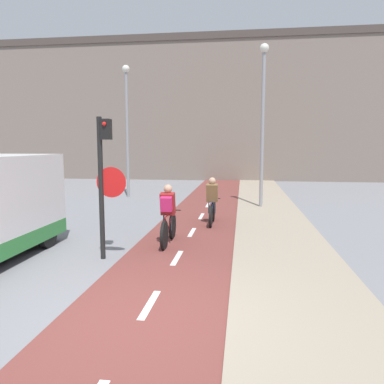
% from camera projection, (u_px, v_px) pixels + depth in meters
% --- Properties ---
extents(ground_plane, '(120.00, 120.00, 0.00)m').
position_uv_depth(ground_plane, '(141.00, 320.00, 5.45)').
color(ground_plane, gray).
extents(bike_lane, '(2.49, 60.00, 0.02)m').
position_uv_depth(bike_lane, '(141.00, 319.00, 5.46)').
color(bike_lane, brown).
rests_on(bike_lane, ground_plane).
extents(sidewalk_strip, '(2.40, 60.00, 0.05)m').
position_uv_depth(sidewalk_strip, '(315.00, 330.00, 5.12)').
color(sidewalk_strip, gray).
rests_on(sidewalk_strip, ground_plane).
extents(building_row_background, '(60.00, 5.20, 10.32)m').
position_uv_depth(building_row_background, '(225.00, 111.00, 28.74)').
color(building_row_background, slate).
rests_on(building_row_background, ground_plane).
extents(traffic_light_pole, '(0.67, 0.25, 3.15)m').
position_uv_depth(traffic_light_pole, '(104.00, 172.00, 8.17)').
color(traffic_light_pole, black).
rests_on(traffic_light_pole, ground_plane).
extents(street_lamp_far, '(0.36, 0.36, 6.29)m').
position_uv_depth(street_lamp_far, '(127.00, 117.00, 17.93)').
color(street_lamp_far, gray).
rests_on(street_lamp_far, ground_plane).
extents(street_lamp_sidewalk, '(0.36, 0.36, 6.46)m').
position_uv_depth(street_lamp_sidewalk, '(263.00, 109.00, 14.79)').
color(street_lamp_sidewalk, gray).
rests_on(street_lamp_sidewalk, ground_plane).
extents(cyclist_near, '(0.46, 1.79, 1.55)m').
position_uv_depth(cyclist_near, '(168.00, 217.00, 9.51)').
color(cyclist_near, black).
rests_on(cyclist_near, ground_plane).
extents(cyclist_far, '(0.46, 1.72, 1.52)m').
position_uv_depth(cyclist_far, '(212.00, 204.00, 11.98)').
color(cyclist_far, black).
rests_on(cyclist_far, ground_plane).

